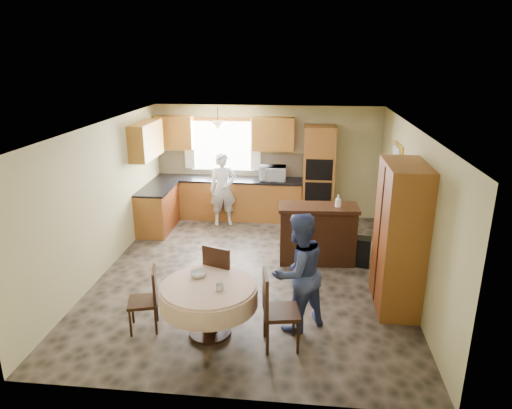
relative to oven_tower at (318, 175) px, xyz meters
The scene contains 36 objects.
floor 3.11m from the oven_tower, 113.15° to the right, with size 5.00×6.00×0.01m, color brown.
ceiling 3.26m from the oven_tower, 113.15° to the right, with size 5.00×6.00×0.01m, color white.
wall_back 1.21m from the oven_tower, 164.91° to the left, with size 5.00×0.02×2.50m, color tan.
wall_front 5.81m from the oven_tower, 101.43° to the right, with size 5.00×0.02×2.50m, color tan.
wall_left 4.54m from the oven_tower, 143.61° to the right, with size 0.02×6.00×2.50m, color tan.
wall_right 3.02m from the oven_tower, 63.35° to the right, with size 0.02×6.00×2.50m, color tan.
window 2.24m from the oven_tower, behind, with size 1.40×0.03×1.10m, color white.
curtain_left 2.97m from the oven_tower, behind, with size 0.22×0.02×1.15m, color white.
curtain_right 1.54m from the oven_tower, behind, with size 0.22×0.02×1.15m, color white.
base_cab_back 2.09m from the oven_tower, behind, with size 3.30×0.60×0.88m, color #B47830.
counter_back 2.01m from the oven_tower, behind, with size 3.30×0.64×0.04m, color black.
base_cab_left 3.52m from the oven_tower, 165.12° to the right, with size 0.60×1.20×0.88m, color #B47830.
counter_left 3.47m from the oven_tower, 165.12° to the right, with size 0.64×1.20×0.04m, color black.
backsplash 2.03m from the oven_tower, behind, with size 3.30×0.02×0.55m, color beige.
wall_cab_left 3.31m from the oven_tower, behind, with size 0.85×0.33×0.72m, color #BF882F.
wall_cab_right 1.32m from the oven_tower, behind, with size 0.90×0.33×0.72m, color #BF882F.
wall_cab_side 3.70m from the oven_tower, 165.67° to the right, with size 0.33×1.20×0.72m, color #BF882F.
oven_tower is the anchor object (origin of this frame).
oven_upper 0.37m from the oven_tower, 90.00° to the right, with size 0.56×0.01×0.45m, color black.
oven_lower 0.44m from the oven_tower, 90.00° to the right, with size 0.56×0.01×0.45m, color black.
pendant 2.40m from the oven_tower, behind, with size 0.36×0.36×0.18m, color beige.
sideboard 2.18m from the oven_tower, 91.19° to the right, with size 1.38×0.57×0.99m, color #371B0F.
space_heater 2.43m from the oven_tower, 72.19° to the right, with size 0.38×0.26×0.52m, color black.
cupboard 3.64m from the oven_tower, 72.89° to the right, with size 0.56×1.13×2.15m, color #B47830.
dining_table 4.78m from the oven_tower, 108.33° to the right, with size 1.28×1.28×0.73m.
chair_left 5.08m from the oven_tower, 117.50° to the right, with size 0.47×0.47×0.88m.
chair_back 4.17m from the oven_tower, 110.53° to the right, with size 0.56×0.56×1.02m.
chair_right 4.75m from the oven_tower, 97.59° to the right, with size 0.52×0.52×1.03m.
framed_picture 2.16m from the oven_tower, 49.52° to the right, with size 0.06×0.65×0.53m.
microwave 1.00m from the oven_tower, behind, with size 0.57×0.39×0.32m, color silver.
person_sink 2.09m from the oven_tower, 168.44° to the right, with size 0.58×0.38×1.58m, color silver.
person_dining 4.25m from the oven_tower, 94.74° to the right, with size 0.80×0.62×1.64m, color #3A477F.
bowl_sideboard 2.16m from the oven_tower, 102.84° to the right, with size 0.21×0.21×0.05m, color #B2B2B2.
bottle_sideboard 2.13m from the oven_tower, 82.31° to the right, with size 0.11×0.11×0.28m, color silver.
cup_table 4.84m from the oven_tower, 105.88° to the right, with size 0.11×0.11×0.09m, color #B2B2B2.
bowl_table 4.63m from the oven_tower, 111.28° to the right, with size 0.22×0.22×0.07m, color #B2B2B2.
Camera 1 is at (0.83, -6.98, 3.56)m, focal length 32.00 mm.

